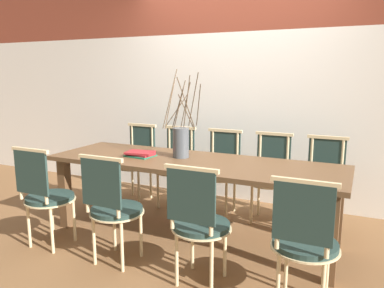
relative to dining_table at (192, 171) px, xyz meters
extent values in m
plane|color=brown|center=(0.00, 0.00, -0.63)|extent=(16.00, 16.00, 0.00)
cube|color=white|center=(0.00, 1.24, 0.35)|extent=(12.00, 0.06, 1.96)
cube|color=brown|center=(0.00, 0.00, 0.07)|extent=(2.66, 0.82, 0.04)
cube|color=brown|center=(-1.23, -0.31, -0.29)|extent=(0.09, 0.09, 0.69)
cube|color=brown|center=(1.23, -0.31, -0.29)|extent=(0.09, 0.09, 0.69)
cube|color=brown|center=(-1.23, 0.31, -0.29)|extent=(0.09, 0.09, 0.69)
cube|color=brown|center=(1.23, 0.31, -0.29)|extent=(0.09, 0.09, 0.69)
cylinder|color=#233833|center=(-1.06, -0.66, -0.20)|extent=(0.41, 0.41, 0.04)
cylinder|color=beige|center=(-1.06, -0.66, -0.22)|extent=(0.43, 0.43, 0.01)
cylinder|color=beige|center=(-1.19, -0.53, -0.43)|extent=(0.03, 0.03, 0.42)
cylinder|color=beige|center=(-0.92, -0.53, -0.43)|extent=(0.03, 0.03, 0.42)
cylinder|color=beige|center=(-1.19, -0.79, -0.43)|extent=(0.03, 0.03, 0.42)
cylinder|color=beige|center=(-0.92, -0.79, -0.43)|extent=(0.03, 0.03, 0.42)
cylinder|color=beige|center=(-1.20, -0.83, 0.04)|extent=(0.03, 0.03, 0.45)
cylinder|color=beige|center=(-0.91, -0.83, 0.04)|extent=(0.03, 0.03, 0.45)
cube|color=#233833|center=(-1.06, -0.84, 0.06)|extent=(0.35, 0.02, 0.36)
cube|color=beige|center=(-1.06, -0.83, 0.25)|extent=(0.39, 0.03, 0.03)
cylinder|color=#233833|center=(-0.35, -0.66, -0.20)|extent=(0.41, 0.41, 0.04)
cylinder|color=beige|center=(-0.35, -0.66, -0.22)|extent=(0.43, 0.43, 0.01)
cylinder|color=beige|center=(-0.48, -0.53, -0.43)|extent=(0.03, 0.03, 0.42)
cylinder|color=beige|center=(-0.22, -0.53, -0.43)|extent=(0.03, 0.03, 0.42)
cylinder|color=beige|center=(-0.48, -0.79, -0.43)|extent=(0.03, 0.03, 0.42)
cylinder|color=beige|center=(-0.22, -0.79, -0.43)|extent=(0.03, 0.03, 0.42)
cylinder|color=beige|center=(-0.49, -0.83, 0.04)|extent=(0.03, 0.03, 0.45)
cylinder|color=beige|center=(-0.21, -0.83, 0.04)|extent=(0.03, 0.03, 0.45)
cube|color=#233833|center=(-0.35, -0.84, 0.06)|extent=(0.35, 0.02, 0.36)
cube|color=beige|center=(-0.35, -0.83, 0.25)|extent=(0.39, 0.03, 0.03)
cylinder|color=#233833|center=(0.38, -0.66, -0.20)|extent=(0.41, 0.41, 0.04)
cylinder|color=beige|center=(0.38, -0.66, -0.22)|extent=(0.43, 0.43, 0.01)
cylinder|color=beige|center=(0.25, -0.53, -0.43)|extent=(0.03, 0.03, 0.42)
cylinder|color=beige|center=(0.51, -0.53, -0.43)|extent=(0.03, 0.03, 0.42)
cylinder|color=beige|center=(0.25, -0.79, -0.43)|extent=(0.03, 0.03, 0.42)
cylinder|color=beige|center=(0.51, -0.79, -0.43)|extent=(0.03, 0.03, 0.42)
cylinder|color=beige|center=(0.24, -0.83, 0.04)|extent=(0.03, 0.03, 0.45)
cylinder|color=beige|center=(0.52, -0.83, 0.04)|extent=(0.03, 0.03, 0.45)
cube|color=#233833|center=(0.38, -0.84, 0.06)|extent=(0.35, 0.02, 0.36)
cube|color=beige|center=(0.38, -0.83, 0.25)|extent=(0.39, 0.03, 0.03)
cylinder|color=#233833|center=(1.10, -0.66, -0.20)|extent=(0.41, 0.41, 0.04)
cylinder|color=beige|center=(1.10, -0.66, -0.22)|extent=(0.43, 0.43, 0.01)
cylinder|color=beige|center=(0.96, -0.53, -0.43)|extent=(0.03, 0.03, 0.42)
cylinder|color=beige|center=(1.23, -0.53, -0.43)|extent=(0.03, 0.03, 0.42)
cylinder|color=beige|center=(0.96, -0.79, -0.43)|extent=(0.03, 0.03, 0.42)
cylinder|color=beige|center=(0.95, -0.83, 0.04)|extent=(0.03, 0.03, 0.45)
cylinder|color=beige|center=(1.24, -0.83, 0.04)|extent=(0.03, 0.03, 0.45)
cube|color=#233833|center=(1.10, -0.84, 0.06)|extent=(0.35, 0.02, 0.36)
cube|color=beige|center=(1.10, -0.83, 0.25)|extent=(0.39, 0.03, 0.03)
cylinder|color=#233833|center=(-1.05, 0.66, -0.20)|extent=(0.41, 0.41, 0.04)
cylinder|color=beige|center=(-1.05, 0.66, -0.22)|extent=(0.43, 0.43, 0.01)
cylinder|color=beige|center=(-0.92, 0.53, -0.43)|extent=(0.03, 0.03, 0.42)
cylinder|color=beige|center=(-1.19, 0.53, -0.43)|extent=(0.03, 0.03, 0.42)
cylinder|color=beige|center=(-0.92, 0.79, -0.43)|extent=(0.03, 0.03, 0.42)
cylinder|color=beige|center=(-1.19, 0.79, -0.43)|extent=(0.03, 0.03, 0.42)
cylinder|color=beige|center=(-0.91, 0.83, 0.04)|extent=(0.03, 0.03, 0.45)
cylinder|color=beige|center=(-1.20, 0.83, 0.04)|extent=(0.03, 0.03, 0.45)
cube|color=#233833|center=(-1.05, 0.84, 0.06)|extent=(0.35, 0.02, 0.36)
cube|color=beige|center=(-1.05, 0.83, 0.25)|extent=(0.39, 0.03, 0.03)
cylinder|color=#233833|center=(-0.54, 0.66, -0.20)|extent=(0.41, 0.41, 0.04)
cylinder|color=beige|center=(-0.54, 0.66, -0.22)|extent=(0.43, 0.43, 0.01)
cylinder|color=beige|center=(-0.40, 0.53, -0.43)|extent=(0.03, 0.03, 0.42)
cylinder|color=beige|center=(-0.67, 0.53, -0.43)|extent=(0.03, 0.03, 0.42)
cylinder|color=beige|center=(-0.40, 0.79, -0.43)|extent=(0.03, 0.03, 0.42)
cylinder|color=beige|center=(-0.67, 0.79, -0.43)|extent=(0.03, 0.03, 0.42)
cylinder|color=beige|center=(-0.39, 0.83, 0.04)|extent=(0.03, 0.03, 0.45)
cylinder|color=beige|center=(-0.68, 0.83, 0.04)|extent=(0.03, 0.03, 0.45)
cube|color=#233833|center=(-0.54, 0.84, 0.06)|extent=(0.35, 0.02, 0.36)
cube|color=beige|center=(-0.54, 0.83, 0.25)|extent=(0.39, 0.03, 0.03)
cylinder|color=#233833|center=(0.01, 0.66, -0.20)|extent=(0.41, 0.41, 0.04)
cylinder|color=beige|center=(0.01, 0.66, -0.22)|extent=(0.43, 0.43, 0.01)
cylinder|color=beige|center=(0.14, 0.53, -0.43)|extent=(0.03, 0.03, 0.42)
cylinder|color=beige|center=(-0.12, 0.53, -0.43)|extent=(0.03, 0.03, 0.42)
cylinder|color=beige|center=(0.14, 0.79, -0.43)|extent=(0.03, 0.03, 0.42)
cylinder|color=beige|center=(-0.12, 0.79, -0.43)|extent=(0.03, 0.03, 0.42)
cylinder|color=beige|center=(0.15, 0.83, 0.04)|extent=(0.03, 0.03, 0.45)
cylinder|color=beige|center=(-0.13, 0.83, 0.04)|extent=(0.03, 0.03, 0.45)
cube|color=#233833|center=(0.01, 0.84, 0.06)|extent=(0.35, 0.02, 0.36)
cube|color=beige|center=(0.01, 0.83, 0.25)|extent=(0.39, 0.03, 0.03)
cylinder|color=#233833|center=(0.55, 0.66, -0.20)|extent=(0.41, 0.41, 0.04)
cylinder|color=beige|center=(0.55, 0.66, -0.22)|extent=(0.43, 0.43, 0.01)
cylinder|color=beige|center=(0.68, 0.53, -0.43)|extent=(0.03, 0.03, 0.42)
cylinder|color=beige|center=(0.41, 0.53, -0.43)|extent=(0.03, 0.03, 0.42)
cylinder|color=beige|center=(0.68, 0.79, -0.43)|extent=(0.03, 0.03, 0.42)
cylinder|color=beige|center=(0.41, 0.79, -0.43)|extent=(0.03, 0.03, 0.42)
cylinder|color=beige|center=(0.69, 0.83, 0.04)|extent=(0.03, 0.03, 0.45)
cylinder|color=beige|center=(0.40, 0.83, 0.04)|extent=(0.03, 0.03, 0.45)
cube|color=#233833|center=(0.55, 0.84, 0.06)|extent=(0.35, 0.02, 0.36)
cube|color=beige|center=(0.55, 0.83, 0.25)|extent=(0.39, 0.03, 0.03)
cylinder|color=#233833|center=(1.07, 0.66, -0.20)|extent=(0.41, 0.41, 0.04)
cylinder|color=beige|center=(1.07, 0.66, -0.22)|extent=(0.43, 0.43, 0.01)
cylinder|color=beige|center=(1.20, 0.53, -0.43)|extent=(0.03, 0.03, 0.42)
cylinder|color=beige|center=(0.93, 0.53, -0.43)|extent=(0.03, 0.03, 0.42)
cylinder|color=beige|center=(1.20, 0.79, -0.43)|extent=(0.03, 0.03, 0.42)
cylinder|color=beige|center=(0.93, 0.79, -0.43)|extent=(0.03, 0.03, 0.42)
cylinder|color=beige|center=(1.21, 0.83, 0.04)|extent=(0.03, 0.03, 0.45)
cylinder|color=beige|center=(0.92, 0.83, 0.04)|extent=(0.03, 0.03, 0.45)
cube|color=#233833|center=(1.07, 0.84, 0.06)|extent=(0.35, 0.02, 0.36)
cube|color=beige|center=(1.07, 0.83, 0.25)|extent=(0.39, 0.03, 0.03)
cylinder|color=#4C5156|center=(-0.15, 0.08, 0.23)|extent=(0.15, 0.15, 0.28)
cylinder|color=brown|center=(-0.26, 0.07, 0.58)|extent=(0.02, 0.22, 0.43)
cylinder|color=brown|center=(-0.18, 0.11, 0.55)|extent=(0.07, 0.08, 0.36)
cylinder|color=brown|center=(-0.08, 0.04, 0.53)|extent=(0.09, 0.16, 0.32)
cylinder|color=brown|center=(-0.13, 0.13, 0.58)|extent=(0.12, 0.05, 0.42)
cylinder|color=brown|center=(-0.23, 0.15, 0.52)|extent=(0.17, 0.17, 0.31)
cylinder|color=brown|center=(-0.01, 0.16, 0.57)|extent=(0.17, 0.29, 0.41)
cylinder|color=brown|center=(-0.27, 0.09, 0.63)|extent=(0.04, 0.24, 0.53)
cylinder|color=brown|center=(-0.19, 0.12, 0.58)|extent=(0.10, 0.09, 0.43)
cylinder|color=brown|center=(-0.06, 0.16, 0.62)|extent=(0.19, 0.18, 0.50)
cylinder|color=brown|center=(-0.11, 0.13, 0.61)|extent=(0.11, 0.09, 0.48)
cylinder|color=brown|center=(-0.07, 0.03, 0.60)|extent=(0.11, 0.17, 0.46)
cube|color=#1E6B4C|center=(-0.51, -0.05, 0.10)|extent=(0.27, 0.22, 0.01)
cube|color=maroon|center=(-0.51, -0.05, 0.11)|extent=(0.26, 0.19, 0.02)
cube|color=maroon|center=(-0.51, -0.05, 0.13)|extent=(0.27, 0.21, 0.02)
camera|label=1|loc=(1.38, -2.96, 0.85)|focal=35.00mm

